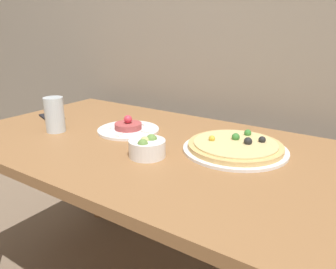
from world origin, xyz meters
TOP-DOWN VIEW (x-y plane):
  - dining_table at (0.00, 0.42)m, footprint 1.48×0.83m
  - pizza_plate at (0.30, 0.51)m, footprint 0.36×0.36m
  - tartare_plate at (-0.14, 0.48)m, footprint 0.25×0.25m
  - small_bowl at (0.08, 0.31)m, footprint 0.12×0.12m
  - drinking_glass at (-0.39, 0.31)m, footprint 0.08×0.08m
  - napkin at (-0.58, 0.43)m, footprint 0.15×0.12m

SIDE VIEW (x-z plane):
  - dining_table at x=0.00m, z-range 0.28..1.01m
  - napkin at x=-0.58m, z-range 0.73..0.74m
  - tartare_plate at x=-0.14m, z-range 0.71..0.78m
  - pizza_plate at x=0.30m, z-range 0.72..0.78m
  - small_bowl at x=0.08m, z-range 0.73..0.80m
  - drinking_glass at x=-0.39m, z-range 0.73..0.87m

